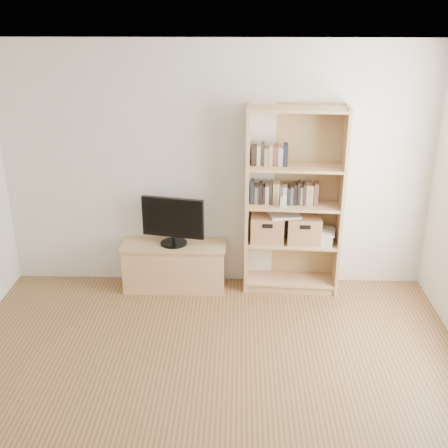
{
  "coord_description": "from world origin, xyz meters",
  "views": [
    {
      "loc": [
        0.24,
        -3.14,
        2.98
      ],
      "look_at": [
        0.1,
        1.9,
        0.91
      ],
      "focal_mm": 45.0,
      "sensor_mm": 36.0,
      "label": 1
    }
  ],
  "objects_px": {
    "television": "(173,221)",
    "baby_monitor": "(283,202)",
    "bookshelf": "(294,202)",
    "laptop": "(285,215)",
    "tv_stand": "(175,266)",
    "basket_left": "(267,228)",
    "basket_right": "(304,229)"
  },
  "relations": [
    {
      "from": "basket_right",
      "to": "laptop",
      "type": "bearing_deg",
      "value": -178.25
    },
    {
      "from": "tv_stand",
      "to": "basket_left",
      "type": "relative_size",
      "value": 3.12
    },
    {
      "from": "tv_stand",
      "to": "baby_monitor",
      "type": "relative_size",
      "value": 9.79
    },
    {
      "from": "bookshelf",
      "to": "laptop",
      "type": "xyz_separation_m",
      "value": [
        -0.09,
        -0.01,
        -0.15
      ]
    },
    {
      "from": "baby_monitor",
      "to": "laptop",
      "type": "relative_size",
      "value": 0.35
    },
    {
      "from": "tv_stand",
      "to": "baby_monitor",
      "type": "height_order",
      "value": "baby_monitor"
    },
    {
      "from": "tv_stand",
      "to": "bookshelf",
      "type": "relative_size",
      "value": 0.54
    },
    {
      "from": "bookshelf",
      "to": "basket_right",
      "type": "distance_m",
      "value": 0.32
    },
    {
      "from": "baby_monitor",
      "to": "basket_left",
      "type": "height_order",
      "value": "baby_monitor"
    },
    {
      "from": "bookshelf",
      "to": "baby_monitor",
      "type": "distance_m",
      "value": 0.16
    },
    {
      "from": "bookshelf",
      "to": "basket_left",
      "type": "relative_size",
      "value": 5.79
    },
    {
      "from": "baby_monitor",
      "to": "laptop",
      "type": "distance_m",
      "value": 0.21
    },
    {
      "from": "tv_stand",
      "to": "basket_right",
      "type": "relative_size",
      "value": 3.11
    },
    {
      "from": "bookshelf",
      "to": "baby_monitor",
      "type": "height_order",
      "value": "bookshelf"
    },
    {
      "from": "tv_stand",
      "to": "basket_left",
      "type": "bearing_deg",
      "value": 2.41
    },
    {
      "from": "television",
      "to": "laptop",
      "type": "bearing_deg",
      "value": 12.61
    },
    {
      "from": "basket_left",
      "to": "baby_monitor",
      "type": "bearing_deg",
      "value": -34.84
    },
    {
      "from": "laptop",
      "to": "basket_left",
      "type": "bearing_deg",
      "value": 164.04
    },
    {
      "from": "television",
      "to": "baby_monitor",
      "type": "xyz_separation_m",
      "value": [
        1.14,
        -0.08,
        0.25
      ]
    },
    {
      "from": "baby_monitor",
      "to": "television",
      "type": "bearing_deg",
      "value": -171.42
    },
    {
      "from": "basket_right",
      "to": "laptop",
      "type": "relative_size",
      "value": 1.12
    },
    {
      "from": "bookshelf",
      "to": "laptop",
      "type": "height_order",
      "value": "bookshelf"
    },
    {
      "from": "basket_right",
      "to": "laptop",
      "type": "distance_m",
      "value": 0.26
    },
    {
      "from": "television",
      "to": "tv_stand",
      "type": "bearing_deg",
      "value": 11.81
    },
    {
      "from": "bookshelf",
      "to": "basket_right",
      "type": "height_order",
      "value": "bookshelf"
    },
    {
      "from": "basket_right",
      "to": "tv_stand",
      "type": "bearing_deg",
      "value": -176.56
    },
    {
      "from": "bookshelf",
      "to": "basket_left",
      "type": "bearing_deg",
      "value": -178.81
    },
    {
      "from": "bookshelf",
      "to": "basket_right",
      "type": "bearing_deg",
      "value": -2.6
    },
    {
      "from": "tv_stand",
      "to": "television",
      "type": "xyz_separation_m",
      "value": [
        -0.0,
        0.0,
        0.53
      ]
    },
    {
      "from": "baby_monitor",
      "to": "basket_left",
      "type": "bearing_deg",
      "value": 155.01
    },
    {
      "from": "television",
      "to": "baby_monitor",
      "type": "bearing_deg",
      "value": 7.84
    },
    {
      "from": "television",
      "to": "basket_left",
      "type": "xyz_separation_m",
      "value": [
        0.99,
        0.03,
        -0.08
      ]
    }
  ]
}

